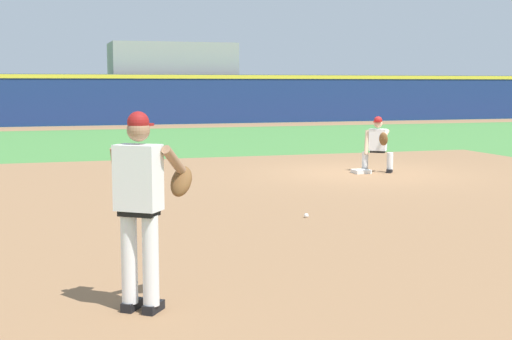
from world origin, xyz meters
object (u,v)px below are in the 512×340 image
at_px(first_base_bag, 361,171).
at_px(baseball, 306,216).
at_px(pitcher, 142,199).
at_px(first_baseman, 378,142).

distance_m(first_base_bag, baseball, 5.90).
xyz_separation_m(first_base_bag, pitcher, (-6.39, -8.81, 1.01)).
relative_size(pitcher, first_baseman, 1.39).
relative_size(first_base_bag, pitcher, 0.20).
bearing_deg(baseball, first_baseman, 53.02).
distance_m(first_base_bag, first_baseman, 0.82).
bearing_deg(pitcher, first_base_bag, 54.05).
distance_m(first_base_bag, pitcher, 10.94).
relative_size(baseball, pitcher, 0.04).
height_order(first_base_bag, pitcher, pitcher).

